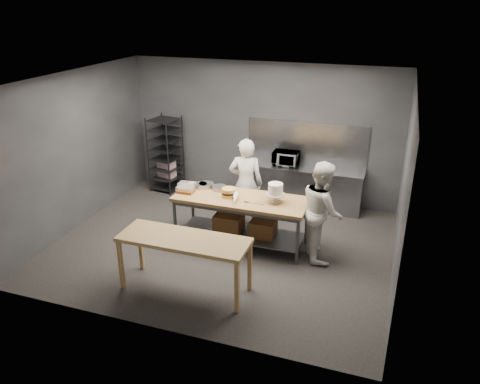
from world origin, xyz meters
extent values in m
plane|color=black|center=(0.00, 0.00, 0.00)|extent=(6.00, 6.00, 0.00)
cube|color=#4C4F54|center=(0.00, 2.50, 1.50)|extent=(6.00, 0.04, 3.00)
cube|color=#98643C|center=(0.31, 0.17, 0.89)|extent=(2.40, 0.90, 0.06)
cube|color=#47494C|center=(0.31, 0.17, 0.20)|extent=(2.25, 0.75, 0.03)
cylinder|color=#47494C|center=(-0.83, -0.22, 0.43)|extent=(0.06, 0.06, 0.86)
cylinder|color=#47494C|center=(-0.83, 0.56, 0.43)|extent=(0.06, 0.06, 0.86)
cylinder|color=#47494C|center=(1.45, -0.22, 0.43)|extent=(0.06, 0.06, 0.86)
cylinder|color=#47494C|center=(1.45, 0.56, 0.43)|extent=(0.06, 0.06, 0.86)
cube|color=brown|center=(0.08, 0.14, 0.39)|extent=(0.50, 0.40, 0.35)
cube|color=brown|center=(0.73, 0.19, 0.36)|extent=(0.45, 0.38, 0.30)
cube|color=olive|center=(-0.03, -1.51, 0.87)|extent=(2.00, 0.70, 0.06)
cube|color=olive|center=(-0.98, -1.81, 0.42)|extent=(0.06, 0.06, 0.84)
cube|color=olive|center=(-0.98, -1.21, 0.42)|extent=(0.06, 0.06, 0.84)
cube|color=olive|center=(0.92, -1.81, 0.42)|extent=(0.06, 0.06, 0.84)
cube|color=olive|center=(0.92, -1.21, 0.42)|extent=(0.06, 0.06, 0.84)
cube|color=slate|center=(1.00, 2.18, 0.88)|extent=(2.60, 0.60, 0.04)
cube|color=slate|center=(1.00, 2.18, 0.43)|extent=(2.56, 0.56, 0.86)
cube|color=slate|center=(1.00, 2.48, 1.35)|extent=(2.60, 0.02, 0.90)
cube|color=black|center=(-2.19, 2.10, 0.88)|extent=(0.69, 0.73, 1.75)
cube|color=beige|center=(-2.19, 2.10, 0.54)|extent=(0.41, 0.29, 0.45)
imported|color=white|center=(0.16, 0.89, 0.90)|extent=(0.72, 0.54, 1.80)
imported|color=silver|center=(1.76, 0.19, 0.88)|extent=(0.93, 1.04, 1.75)
imported|color=black|center=(0.63, 2.18, 1.05)|extent=(0.54, 0.37, 0.30)
cylinder|color=#B8AF93|center=(0.94, 0.17, 0.93)|extent=(0.20, 0.20, 0.02)
cylinder|color=#B8AF93|center=(0.94, 0.17, 1.00)|extent=(0.06, 0.06, 0.12)
cylinder|color=#B8AF93|center=(0.94, 0.17, 1.07)|extent=(0.34, 0.34, 0.02)
cylinder|color=white|center=(0.94, 0.17, 1.17)|extent=(0.25, 0.25, 0.19)
cylinder|color=gold|center=(0.08, 0.14, 0.95)|extent=(0.25, 0.25, 0.06)
cylinder|color=black|center=(0.08, 0.14, 1.00)|extent=(0.25, 0.25, 0.04)
cylinder|color=gold|center=(0.08, 0.14, 1.05)|extent=(0.25, 0.25, 0.06)
cylinder|color=gray|center=(-0.48, 0.44, 0.96)|extent=(0.28, 0.28, 0.07)
cylinder|color=gray|center=(-0.19, 0.38, 0.96)|extent=(0.26, 0.26, 0.07)
cylinder|color=gray|center=(-0.58, 0.37, 0.96)|extent=(0.27, 0.27, 0.07)
cone|color=white|center=(0.27, -0.03, 0.98)|extent=(0.22, 0.40, 0.12)
cube|color=slate|center=(0.64, 0.00, 0.92)|extent=(0.28, 0.02, 0.00)
cube|color=black|center=(0.46, 0.00, 0.93)|extent=(0.09, 0.02, 0.02)
cube|color=brown|center=(-0.73, 0.06, 0.95)|extent=(0.30, 0.20, 0.05)
cube|color=silver|center=(-0.73, 0.06, 1.00)|extent=(0.31, 0.21, 0.06)
cube|color=brown|center=(-0.79, 0.25, 0.95)|extent=(0.30, 0.20, 0.05)
cube|color=silver|center=(-0.79, 0.25, 1.00)|extent=(0.31, 0.21, 0.06)
camera|label=1|loc=(2.78, -7.08, 4.26)|focal=35.00mm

